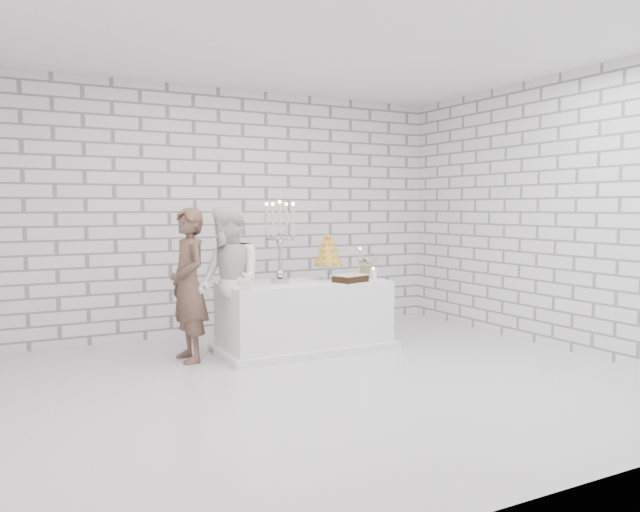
{
  "coord_description": "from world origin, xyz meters",
  "views": [
    {
      "loc": [
        -2.45,
        -4.78,
        1.56
      ],
      "look_at": [
        0.54,
        0.88,
        1.05
      ],
      "focal_mm": 34.67,
      "sensor_mm": 36.0,
      "label": 1
    }
  ],
  "objects_px": {
    "croquembouche": "(328,256)",
    "groom": "(189,285)",
    "candelabra": "(280,242)",
    "cake_table": "(305,316)",
    "bride": "(228,283)"
  },
  "relations": [
    {
      "from": "croquembouche",
      "to": "groom",
      "type": "bearing_deg",
      "value": 178.88
    },
    {
      "from": "candelabra",
      "to": "croquembouche",
      "type": "bearing_deg",
      "value": 7.69
    },
    {
      "from": "groom",
      "to": "croquembouche",
      "type": "relative_size",
      "value": 2.93
    },
    {
      "from": "candelabra",
      "to": "cake_table",
      "type": "bearing_deg",
      "value": 0.07
    },
    {
      "from": "candelabra",
      "to": "groom",
      "type": "bearing_deg",
      "value": 173.13
    },
    {
      "from": "groom",
      "to": "croquembouche",
      "type": "xyz_separation_m",
      "value": [
        1.58,
        -0.03,
        0.24
      ]
    },
    {
      "from": "groom",
      "to": "candelabra",
      "type": "bearing_deg",
      "value": 78.87
    },
    {
      "from": "candelabra",
      "to": "croquembouche",
      "type": "relative_size",
      "value": 1.66
    },
    {
      "from": "cake_table",
      "to": "croquembouche",
      "type": "bearing_deg",
      "value": 14.2
    },
    {
      "from": "bride",
      "to": "candelabra",
      "type": "height_order",
      "value": "candelabra"
    },
    {
      "from": "bride",
      "to": "candelabra",
      "type": "bearing_deg",
      "value": 95.33
    },
    {
      "from": "cake_table",
      "to": "candelabra",
      "type": "distance_m",
      "value": 0.87
    },
    {
      "from": "groom",
      "to": "croquembouche",
      "type": "height_order",
      "value": "groom"
    },
    {
      "from": "cake_table",
      "to": "groom",
      "type": "height_order",
      "value": "groom"
    },
    {
      "from": "cake_table",
      "to": "croquembouche",
      "type": "relative_size",
      "value": 3.4
    }
  ]
}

